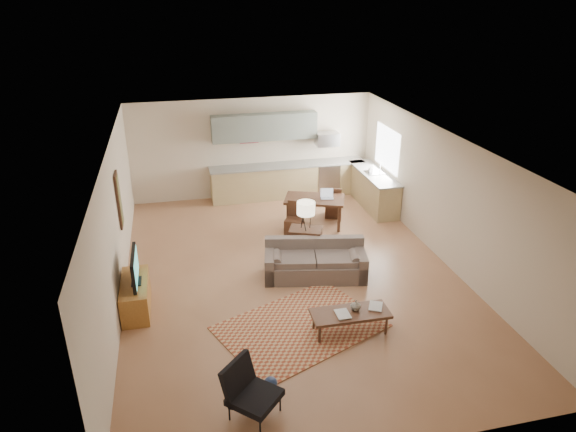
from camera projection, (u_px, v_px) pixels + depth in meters
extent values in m
plane|color=#966444|center=(291.00, 274.00, 10.39)|extent=(9.00, 9.00, 0.00)
plane|color=white|center=(292.00, 145.00, 9.30)|extent=(9.00, 9.00, 0.00)
plane|color=beige|center=(253.00, 148.00, 13.85)|extent=(6.50, 0.00, 6.50)
plane|color=beige|center=(383.00, 366.00, 5.84)|extent=(6.50, 0.00, 6.50)
plane|color=beige|center=(115.00, 229.00, 9.17)|extent=(0.00, 9.00, 9.00)
plane|color=beige|center=(445.00, 198.00, 10.52)|extent=(0.00, 9.00, 9.00)
cube|color=#A5A8AD|center=(326.00, 178.00, 14.35)|extent=(0.62, 0.62, 0.90)
cube|color=#A5A8AD|center=(327.00, 139.00, 13.92)|extent=(0.62, 0.40, 0.35)
cube|color=slate|center=(265.00, 127.00, 13.52)|extent=(2.80, 0.34, 0.70)
cube|color=white|center=(387.00, 148.00, 13.10)|extent=(0.02, 1.40, 1.05)
cube|color=brown|center=(300.00, 327.00, 8.74)|extent=(3.10, 2.67, 0.02)
imported|color=maroon|center=(336.00, 315.00, 8.38)|extent=(0.22, 0.30, 0.03)
imported|color=navy|center=(369.00, 305.00, 8.64)|extent=(0.46, 0.47, 0.02)
imported|color=black|center=(356.00, 305.00, 8.51)|extent=(0.20, 0.20, 0.18)
imported|color=beige|center=(371.00, 169.00, 13.26)|extent=(0.09, 0.09, 0.19)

